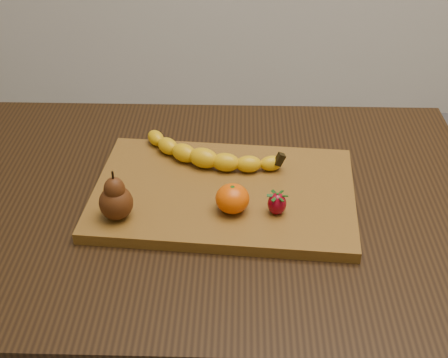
{
  "coord_description": "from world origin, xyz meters",
  "views": [
    {
      "loc": [
        0.06,
        -0.88,
        1.41
      ],
      "look_at": [
        0.04,
        0.0,
        0.8
      ],
      "focal_mm": 50.0,
      "sensor_mm": 36.0,
      "label": 1
    }
  ],
  "objects_px": {
    "table": "(204,240)",
    "pear": "(115,195)",
    "cutting_board": "(224,193)",
    "mandarin": "(232,199)"
  },
  "relations": [
    {
      "from": "table",
      "to": "pear",
      "type": "relative_size",
      "value": 11.58
    },
    {
      "from": "table",
      "to": "pear",
      "type": "xyz_separation_m",
      "value": [
        -0.13,
        -0.08,
        0.16
      ]
    },
    {
      "from": "table",
      "to": "mandarin",
      "type": "height_order",
      "value": "mandarin"
    },
    {
      "from": "cutting_board",
      "to": "pear",
      "type": "distance_m",
      "value": 0.2
    },
    {
      "from": "cutting_board",
      "to": "mandarin",
      "type": "relative_size",
      "value": 8.01
    },
    {
      "from": "pear",
      "to": "cutting_board",
      "type": "bearing_deg",
      "value": 25.95
    },
    {
      "from": "table",
      "to": "mandarin",
      "type": "relative_size",
      "value": 17.79
    },
    {
      "from": "pear",
      "to": "table",
      "type": "bearing_deg",
      "value": 31.53
    },
    {
      "from": "pear",
      "to": "mandarin",
      "type": "distance_m",
      "value": 0.19
    },
    {
      "from": "table",
      "to": "mandarin",
      "type": "distance_m",
      "value": 0.16
    }
  ]
}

